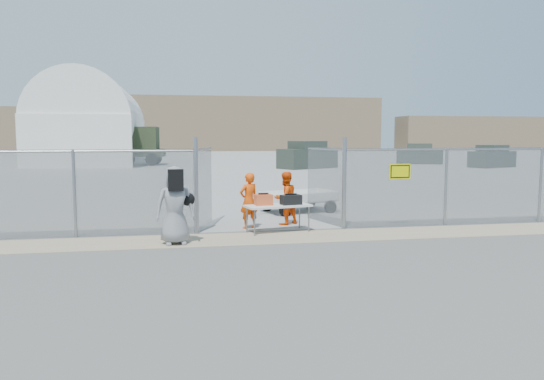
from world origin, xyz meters
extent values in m
plane|color=#515151|center=(0.00, 0.00, 0.00)|extent=(160.00, 160.00, 0.00)
cube|color=gray|center=(0.00, 42.00, 0.01)|extent=(160.00, 80.00, 0.01)
cube|color=tan|center=(0.00, 1.00, 0.01)|extent=(44.00, 1.60, 0.01)
cube|color=#E4592C|center=(-0.27, 1.78, 0.87)|extent=(0.48, 0.34, 0.28)
cube|color=black|center=(0.46, 1.76, 0.86)|extent=(0.57, 0.40, 0.25)
imported|color=#F54C08|center=(-0.56, 2.45, 0.77)|extent=(0.66, 0.56, 1.54)
imported|color=#F54C08|center=(0.56, 2.91, 0.76)|extent=(0.92, 0.86, 1.52)
imported|color=gray|center=(-2.54, 0.67, 0.92)|extent=(0.96, 0.68, 1.84)
camera|label=1|loc=(-2.52, -11.77, 2.54)|focal=35.00mm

